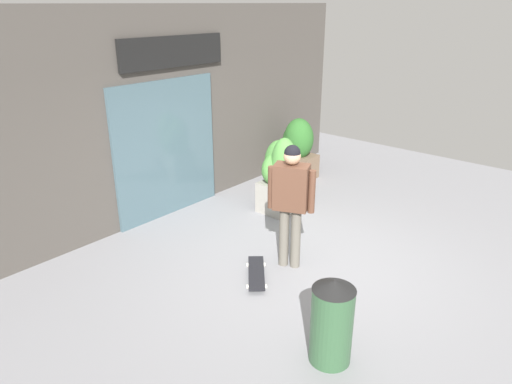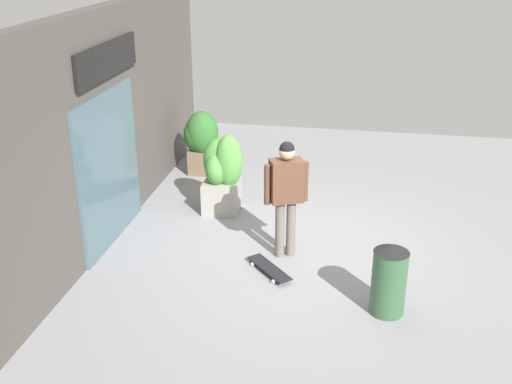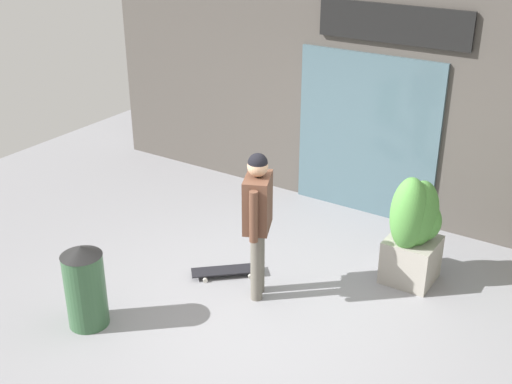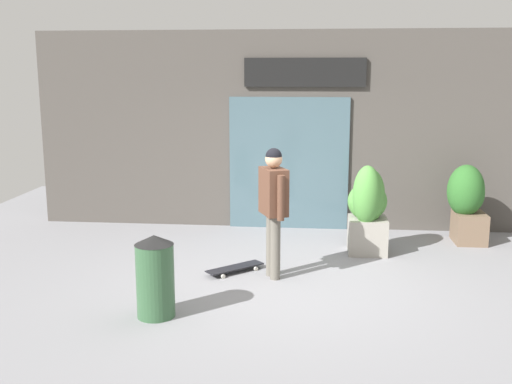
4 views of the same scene
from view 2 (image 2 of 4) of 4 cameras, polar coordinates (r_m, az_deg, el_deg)
name	(u,v)px [view 2 (image 2 of 4)]	position (r m, az deg, el deg)	size (l,w,h in m)	color
ground_plane	(299,250)	(9.04, 3.98, -5.34)	(12.00, 12.00, 0.00)	gray
building_facade	(99,131)	(9.14, -14.17, 5.48)	(8.81, 0.31, 3.31)	#4C4742
skateboarder	(286,188)	(8.45, 2.78, 0.41)	(0.42, 0.57, 1.69)	#666056
skateboard	(269,268)	(8.44, 1.23, -7.00)	(0.75, 0.70, 0.08)	black
planter_box_left	(201,138)	(11.59, -5.01, 4.94)	(0.60, 0.66, 1.23)	brown
planter_box_right	(222,172)	(9.98, -3.09, 1.86)	(0.58, 0.65, 1.32)	gray
trash_bin	(389,279)	(7.60, 12.09, -7.76)	(0.42, 0.42, 0.92)	#335938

